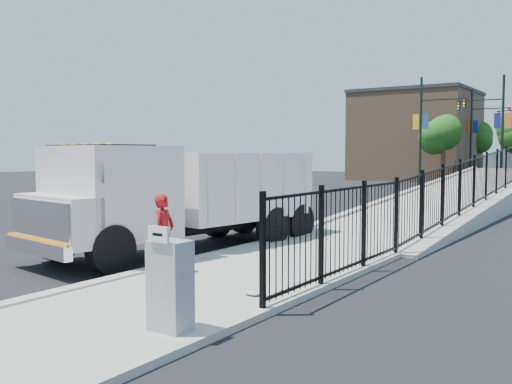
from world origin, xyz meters
The scene contains 16 objects.
ground centered at (0.00, 0.00, 0.00)m, with size 120.00×120.00×0.00m, color black.
sidewalk centered at (1.93, -2.00, 0.06)m, with size 3.55×12.00×0.12m, color #9E998E.
curb centered at (0.00, -2.00, 0.08)m, with size 0.30×12.00×0.16m, color #ADAAA3.
ramp centered at (2.12, 16.00, 0.00)m, with size 3.95×24.00×1.70m, color #9E998E.
iron_fence centered at (3.55, 12.00, 0.90)m, with size 0.10×28.00×1.80m, color black.
truck centered at (-1.43, 1.68, 1.56)m, with size 3.76×8.38×2.77m.
worker centered at (0.40, -0.86, 0.92)m, with size 0.58×0.38×1.60m, color maroon.
utility_cabinet centered at (3.10, -3.64, 0.75)m, with size 0.55×0.40×1.25m, color gray.
arrow_sign centered at (3.10, -3.86, 1.48)m, with size 0.35×0.04×0.22m, color white.
debris centered at (2.98, -1.37, 0.17)m, with size 0.37×0.37×0.09m, color silver.
light_pole_0 centered at (-4.42, 31.82, 4.36)m, with size 3.77×0.22×8.00m.
light_pole_1 centered at (0.17, 33.77, 4.36)m, with size 3.78×0.22×8.00m.
light_pole_2 centered at (-3.37, 42.52, 4.36)m, with size 3.77×0.22×8.00m.
tree_0 centered at (-4.38, 36.58, 3.96)m, with size 2.86×2.86×5.43m.
tree_2 centered at (-4.36, 48.03, 3.96)m, with size 2.79×2.79×5.40m.
building centered at (-9.00, 44.00, 4.00)m, with size 10.00×10.00×8.00m, color #8C664C.
Camera 1 is at (8.36, -9.42, 2.57)m, focal length 40.00 mm.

